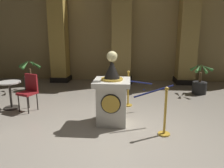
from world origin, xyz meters
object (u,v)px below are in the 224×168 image
(cafe_chair_red, at_px, (29,89))
(potted_palm_left, at_px, (31,80))
(potted_palm_right, at_px, (200,84))
(stanchion_near, at_px, (165,119))
(stanchion_far, at_px, (128,94))
(pedestal_clock, at_px, (112,96))
(cafe_table, at_px, (10,92))

(cafe_chair_red, bearing_deg, potted_palm_left, 114.37)
(potted_palm_right, bearing_deg, stanchion_near, -117.40)
(stanchion_far, distance_m, cafe_chair_red, 2.65)
(pedestal_clock, distance_m, cafe_table, 2.90)
(pedestal_clock, bearing_deg, potted_palm_right, 44.09)
(pedestal_clock, relative_size, cafe_table, 2.21)
(stanchion_near, bearing_deg, stanchion_far, 113.40)
(stanchion_far, relative_size, potted_palm_right, 0.95)
(pedestal_clock, height_order, cafe_table, pedestal_clock)
(potted_palm_left, height_order, cafe_table, potted_palm_left)
(potted_palm_right, height_order, cafe_table, potted_palm_right)
(potted_palm_left, distance_m, potted_palm_right, 5.86)
(stanchion_near, height_order, potted_palm_left, potted_palm_left)
(pedestal_clock, distance_m, cafe_chair_red, 2.32)
(pedestal_clock, xyz_separation_m, cafe_chair_red, (-2.23, 0.66, -0.05))
(pedestal_clock, relative_size, potted_palm_right, 1.55)
(stanchion_near, bearing_deg, cafe_table, 162.23)
(potted_palm_left, distance_m, cafe_chair_red, 2.19)
(potted_palm_right, relative_size, cafe_table, 1.43)
(stanchion_near, xyz_separation_m, cafe_table, (-3.90, 1.25, 0.12))
(stanchion_near, xyz_separation_m, stanchion_far, (-0.74, 1.72, 0.00))
(stanchion_far, bearing_deg, cafe_chair_red, -167.96)
(cafe_chair_red, bearing_deg, stanchion_near, -19.41)
(pedestal_clock, xyz_separation_m, potted_palm_left, (-3.13, 2.65, -0.27))
(stanchion_far, height_order, cafe_table, stanchion_far)
(pedestal_clock, height_order, cafe_chair_red, pedestal_clock)
(stanchion_near, bearing_deg, pedestal_clock, 155.17)
(stanchion_far, distance_m, cafe_table, 3.19)
(pedestal_clock, height_order, potted_palm_left, pedestal_clock)
(cafe_table, bearing_deg, stanchion_far, 8.48)
(potted_palm_right, distance_m, cafe_chair_red, 5.35)
(stanchion_near, xyz_separation_m, cafe_chair_red, (-3.32, 1.17, 0.23))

